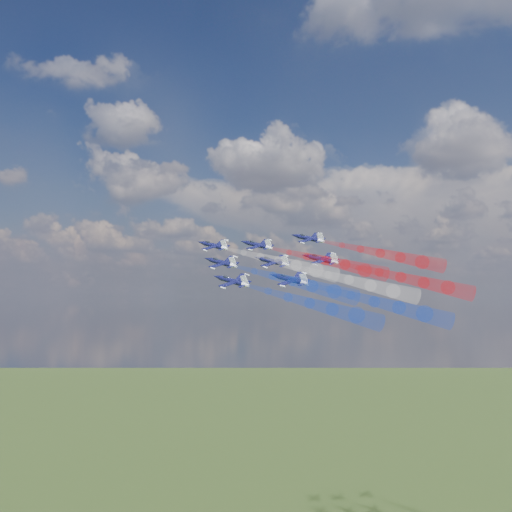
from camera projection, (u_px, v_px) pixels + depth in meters
The scene contains 16 objects.
jet_lead at pixel (214, 246), 189.02m from camera, with size 10.40×13.01×3.47m, color black, non-canonical shape.
trail_lead at pixel (278, 261), 174.06m from camera, with size 4.34×38.70×4.34m, color white, non-canonical shape.
jet_inner_left at pixel (222, 263), 175.65m from camera, with size 10.40×13.01×3.47m, color black, non-canonical shape.
trail_inner_left at pixel (292, 281), 160.69m from camera, with size 4.34×38.70×4.34m, color blue, non-canonical shape.
jet_inner_right at pixel (258, 245), 190.05m from camera, with size 10.40×13.01×3.47m, color black, non-canonical shape.
trail_inner_right at pixel (325, 260), 175.09m from camera, with size 4.34×38.70×4.34m, color red, non-canonical shape.
jet_outer_left at pixel (232, 281), 163.32m from camera, with size 10.40×13.01×3.47m, color black, non-canonical shape.
trail_outer_left at pixel (310, 303), 148.35m from camera, with size 4.34×38.70×4.34m, color blue, non-canonical shape.
jet_center_third at pixel (273, 261), 174.63m from camera, with size 10.40×13.01×3.47m, color black, non-canonical shape.
trail_center_third at pixel (349, 280), 159.67m from camera, with size 4.34×38.70×4.34m, color white, non-canonical shape.
jet_outer_right at pixel (309, 238), 192.10m from camera, with size 10.40×13.01×3.47m, color black, non-canonical shape.
trail_outer_right at pixel (380, 253), 177.14m from camera, with size 4.34×38.70×4.34m, color red, non-canonical shape.
jet_rear_left at pixel (290, 279), 162.34m from camera, with size 10.40×13.01×3.47m, color black, non-canonical shape.
trail_rear_left at pixel (374, 301), 147.38m from camera, with size 4.34×38.70×4.34m, color blue, non-canonical shape.
jet_rear_right at pixel (321, 259), 176.19m from camera, with size 10.40×13.01×3.47m, color black, non-canonical shape.
trail_rear_right at pixel (401, 277), 161.22m from camera, with size 4.34×38.70×4.34m, color red, non-canonical shape.
Camera 1 is at (69.83, -143.66, 117.61)m, focal length 42.58 mm.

